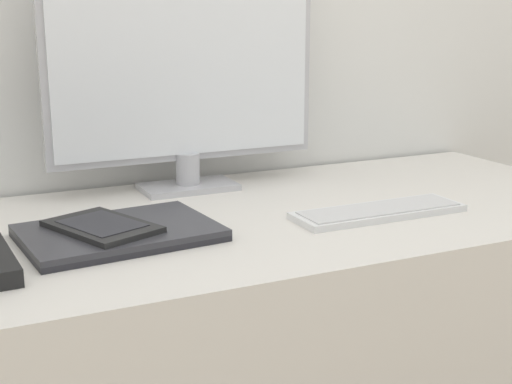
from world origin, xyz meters
name	(u,v)px	position (x,y,z in m)	size (l,w,h in m)	color
monitor	(185,63)	(-0.04, 0.45, 1.01)	(0.56, 0.11, 0.49)	#B7B7BC
keyboard	(379,211)	(0.21, 0.12, 0.76)	(0.32, 0.10, 0.01)	silver
laptop	(119,233)	(-0.25, 0.18, 0.76)	(0.32, 0.23, 0.02)	#232328
ereader	(102,226)	(-0.28, 0.18, 0.77)	(0.17, 0.21, 0.01)	black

